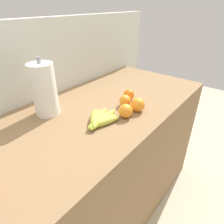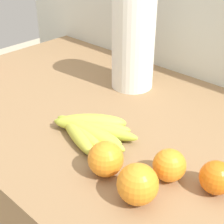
{
  "view_description": "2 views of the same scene",
  "coord_description": "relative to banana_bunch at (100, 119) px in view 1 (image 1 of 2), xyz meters",
  "views": [
    {
      "loc": [
        -0.71,
        -0.66,
        1.37
      ],
      "look_at": [
        -0.06,
        -0.13,
        0.89
      ],
      "focal_mm": 31.04,
      "sensor_mm": 36.0,
      "label": 1
    },
    {
      "loc": [
        0.37,
        -0.56,
        1.31
      ],
      "look_at": [
        -0.05,
        -0.1,
        0.94
      ],
      "focal_mm": 54.61,
      "sensor_mm": 36.0,
      "label": 2
    }
  ],
  "objects": [
    {
      "name": "orange_right",
      "position": [
        0.31,
        0.04,
        0.01
      ],
      "size": [
        0.06,
        0.06,
        0.06
      ],
      "primitive_type": "sphere",
      "color": "orange",
      "rests_on": "counter"
    },
    {
      "name": "orange_far_right",
      "position": [
        0.12,
        -0.07,
        0.02
      ],
      "size": [
        0.07,
        0.07,
        0.07
      ],
      "primitive_type": "sphere",
      "color": "orange",
      "rests_on": "counter"
    },
    {
      "name": "banana_bunch",
      "position": [
        0.0,
        0.0,
        0.0
      ],
      "size": [
        0.22,
        0.17,
        0.04
      ],
      "color": "gold",
      "rests_on": "counter"
    },
    {
      "name": "orange_back_left",
      "position": [
        0.22,
        -0.08,
        0.02
      ],
      "size": [
        0.08,
        0.08,
        0.08
      ],
      "primitive_type": "sphere",
      "color": "orange",
      "rests_on": "counter"
    },
    {
      "name": "counter",
      "position": [
        0.12,
        0.11,
        -0.45
      ],
      "size": [
        1.49,
        0.7,
        0.85
      ],
      "primitive_type": "cube",
      "color": "olive",
      "rests_on": "ground"
    },
    {
      "name": "ground_plane",
      "position": [
        0.12,
        0.11,
        -0.87
      ],
      "size": [
        6.0,
        6.0,
        0.0
      ],
      "primitive_type": "plane",
      "color": "beige"
    },
    {
      "name": "paper_towel_roll",
      "position": [
        -0.1,
        0.28,
        0.12
      ],
      "size": [
        0.12,
        0.12,
        0.3
      ],
      "color": "white",
      "rests_on": "counter"
    },
    {
      "name": "orange_back_right",
      "position": [
        0.22,
        0.01,
        0.01
      ],
      "size": [
        0.07,
        0.07,
        0.07
      ],
      "primitive_type": "sphere",
      "color": "orange",
      "rests_on": "counter"
    },
    {
      "name": "wall_back",
      "position": [
        0.12,
        0.49,
        -0.22
      ],
      "size": [
        1.89,
        0.06,
        1.3
      ],
      "primitive_type": "cube",
      "color": "silver",
      "rests_on": "ground"
    }
  ]
}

